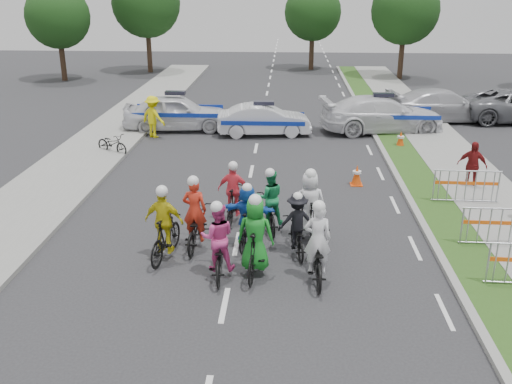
# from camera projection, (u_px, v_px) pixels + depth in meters

# --- Properties ---
(ground) EXTENTS (90.00, 90.00, 0.00)m
(ground) POSITION_uv_depth(u_px,v_px,m) (224.00, 305.00, 12.08)
(ground) COLOR #28282B
(ground) RESTS_ON ground
(curb_right) EXTENTS (0.20, 60.00, 0.12)m
(curb_right) POSITION_uv_depth(u_px,v_px,m) (418.00, 216.00, 16.47)
(curb_right) COLOR gray
(curb_right) RESTS_ON ground
(grass_strip) EXTENTS (1.20, 60.00, 0.11)m
(grass_strip) POSITION_uv_depth(u_px,v_px,m) (443.00, 217.00, 16.44)
(grass_strip) COLOR #254516
(grass_strip) RESTS_ON ground
(sidewalk_right) EXTENTS (2.40, 60.00, 0.13)m
(sidewalk_right) POSITION_uv_depth(u_px,v_px,m) (507.00, 218.00, 16.34)
(sidewalk_right) COLOR gray
(sidewalk_right) RESTS_ON ground
(sidewalk_left) EXTENTS (3.00, 60.00, 0.13)m
(sidewalk_left) POSITION_uv_depth(u_px,v_px,m) (27.00, 208.00, 17.08)
(sidewalk_left) COLOR gray
(sidewalk_left) RESTS_ON ground
(rider_0) EXTENTS (0.75, 1.96, 1.97)m
(rider_0) POSITION_uv_depth(u_px,v_px,m) (317.00, 253.00, 12.93)
(rider_0) COLOR black
(rider_0) RESTS_ON ground
(rider_1) EXTENTS (0.90, 1.97, 2.03)m
(rider_1) POSITION_uv_depth(u_px,v_px,m) (255.00, 244.00, 13.10)
(rider_1) COLOR black
(rider_1) RESTS_ON ground
(rider_2) EXTENTS (0.83, 1.89, 1.88)m
(rider_2) POSITION_uv_depth(u_px,v_px,m) (218.00, 248.00, 13.09)
(rider_2) COLOR black
(rider_2) RESTS_ON ground
(rider_3) EXTENTS (1.04, 1.91, 1.95)m
(rider_3) POSITION_uv_depth(u_px,v_px,m) (165.00, 231.00, 13.87)
(rider_3) COLOR black
(rider_3) RESTS_ON ground
(rider_4) EXTENTS (1.00, 1.72, 1.68)m
(rider_4) POSITION_uv_depth(u_px,v_px,m) (297.00, 229.00, 14.15)
(rider_4) COLOR black
(rider_4) RESTS_ON ground
(rider_5) EXTENTS (1.44, 1.71, 1.74)m
(rider_5) POSITION_uv_depth(u_px,v_px,m) (248.00, 219.00, 14.55)
(rider_5) COLOR black
(rider_5) RESTS_ON ground
(rider_6) EXTENTS (0.76, 1.95, 1.95)m
(rider_6) POSITION_uv_depth(u_px,v_px,m) (195.00, 223.00, 14.55)
(rider_6) COLOR black
(rider_6) RESTS_ON ground
(rider_7) EXTENTS (0.92, 1.96, 1.99)m
(rider_7) POSITION_uv_depth(u_px,v_px,m) (309.00, 212.00, 14.91)
(rider_7) COLOR black
(rider_7) RESTS_ON ground
(rider_8) EXTENTS (0.90, 1.84, 1.80)m
(rider_8) POSITION_uv_depth(u_px,v_px,m) (270.00, 207.00, 15.55)
(rider_8) COLOR black
(rider_8) RESTS_ON ground
(rider_9) EXTENTS (0.94, 1.76, 1.80)m
(rider_9) POSITION_uv_depth(u_px,v_px,m) (234.00, 198.00, 16.10)
(rider_9) COLOR black
(rider_9) RESTS_ON ground
(police_car_0) EXTENTS (4.93, 2.40, 1.62)m
(police_car_0) POSITION_uv_depth(u_px,v_px,m) (176.00, 112.00, 25.92)
(police_car_0) COLOR silver
(police_car_0) RESTS_ON ground
(police_car_1) EXTENTS (4.23, 1.88, 1.35)m
(police_car_1) POSITION_uv_depth(u_px,v_px,m) (264.00, 120.00, 25.11)
(police_car_1) COLOR silver
(police_car_1) RESTS_ON ground
(police_car_2) EXTENTS (5.79, 3.09, 1.60)m
(police_car_2) POSITION_uv_depth(u_px,v_px,m) (382.00, 114.00, 25.60)
(police_car_2) COLOR silver
(police_car_2) RESTS_ON ground
(civilian_sedan) EXTENTS (5.60, 3.04, 1.54)m
(civilian_sedan) POSITION_uv_depth(u_px,v_px,m) (443.00, 105.00, 27.56)
(civilian_sedan) COLOR #B7B7BC
(civilian_sedan) RESTS_ON ground
(spectator_2) EXTENTS (1.02, 0.77, 1.61)m
(spectator_2) POSITION_uv_depth(u_px,v_px,m) (472.00, 166.00, 18.52)
(spectator_2) COLOR maroon
(spectator_2) RESTS_ON ground
(marshal_hiviz) EXTENTS (1.35, 1.16, 1.82)m
(marshal_hiviz) POSITION_uv_depth(u_px,v_px,m) (153.00, 117.00, 24.65)
(marshal_hiviz) COLOR yellow
(marshal_hiviz) RESTS_ON ground
(barrier_1) EXTENTS (2.01, 0.53, 1.12)m
(barrier_1) POSITION_uv_depth(u_px,v_px,m) (500.00, 229.00, 14.44)
(barrier_1) COLOR #A5A8AD
(barrier_1) RESTS_ON ground
(barrier_2) EXTENTS (2.01, 0.55, 1.12)m
(barrier_2) POSITION_uv_depth(u_px,v_px,m) (466.00, 188.00, 17.25)
(barrier_2) COLOR #A5A8AD
(barrier_2) RESTS_ON ground
(cone_0) EXTENTS (0.40, 0.40, 0.70)m
(cone_0) POSITION_uv_depth(u_px,v_px,m) (357.00, 175.00, 19.05)
(cone_0) COLOR #F24C0C
(cone_0) RESTS_ON ground
(cone_1) EXTENTS (0.40, 0.40, 0.70)m
(cone_1) POSITION_uv_depth(u_px,v_px,m) (401.00, 140.00, 23.29)
(cone_1) COLOR #F24C0C
(cone_1) RESTS_ON ground
(parked_bike) EXTENTS (1.64, 1.28, 0.83)m
(parked_bike) POSITION_uv_depth(u_px,v_px,m) (112.00, 144.00, 22.44)
(parked_bike) COLOR black
(parked_bike) RESTS_ON ground
(tree_0) EXTENTS (4.20, 4.20, 6.30)m
(tree_0) POSITION_uv_depth(u_px,v_px,m) (58.00, 17.00, 37.54)
(tree_0) COLOR #382619
(tree_0) RESTS_ON ground
(tree_1) EXTENTS (4.55, 4.55, 6.82)m
(tree_1) POSITION_uv_depth(u_px,v_px,m) (405.00, 10.00, 38.08)
(tree_1) COLOR #382619
(tree_1) RESTS_ON ground
(tree_3) EXTENTS (4.90, 4.90, 7.35)m
(tree_3) POSITION_uv_depth(u_px,v_px,m) (146.00, 3.00, 40.77)
(tree_3) COLOR #382619
(tree_3) RESTS_ON ground
(tree_4) EXTENTS (4.20, 4.20, 6.30)m
(tree_4) POSITION_uv_depth(u_px,v_px,m) (313.00, 12.00, 42.26)
(tree_4) COLOR #382619
(tree_4) RESTS_ON ground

